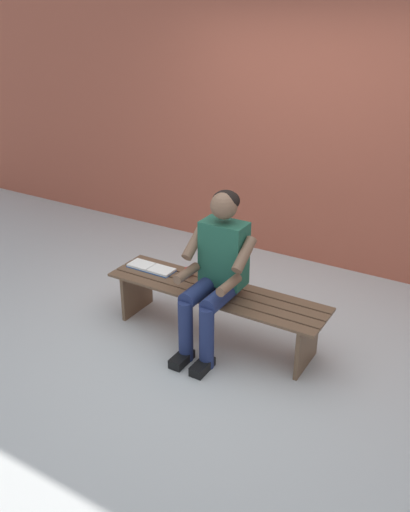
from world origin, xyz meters
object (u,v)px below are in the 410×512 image
apple (188,271)px  book_open (151,268)px  person_seated (216,268)px  bench_near (215,301)px

apple → book_open: bearing=9.2°
person_seated → apple: size_ratio=15.41×
apple → book_open: apple is taller
bench_near → book_open: 0.65m
person_seated → book_open: bearing=-11.2°
bench_near → person_seated: size_ratio=1.46×
bench_near → apple: bearing=-17.3°
person_seated → bench_near: bearing=-57.5°
book_open → bench_near: bearing=176.1°
apple → book_open: (0.33, 0.05, -0.03)m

